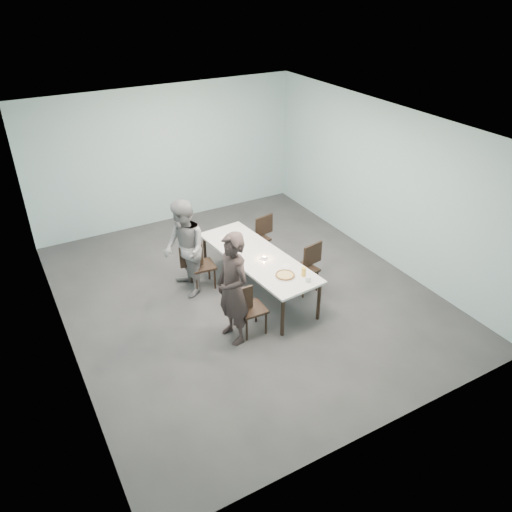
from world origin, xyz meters
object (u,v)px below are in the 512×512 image
chair_near_right (308,264)px  chair_far_left (198,263)px  diner_far (184,249)px  beer_glass (304,272)px  amber_tumbler (232,236)px  water_tumbler (308,279)px  side_plate (286,266)px  chair_near_left (247,307)px  pizza (285,275)px  table (257,258)px  diner_near (233,289)px  tealight (264,258)px  chair_far_right (260,234)px

chair_near_right → chair_far_left: bearing=-40.4°
diner_far → beer_glass: bearing=45.2°
chair_near_right → amber_tumbler: (-0.92, 1.12, 0.29)m
chair_far_left → water_tumbler: bearing=-50.3°
diner_far → side_plate: 1.78m
side_plate → chair_near_left: bearing=-159.0°
diner_far → water_tumbler: bearing=41.5°
pizza → chair_near_left: bearing=-170.8°
table → chair_near_left: size_ratio=3.07×
table → diner_near: (-0.94, -0.92, 0.22)m
chair_near_right → tealight: (-0.79, 0.19, 0.27)m
chair_near_left → amber_tumbler: (0.62, 1.70, 0.29)m
tealight → chair_near_right: bearing=-13.4°
pizza → beer_glass: beer_glass is taller
pizza → tealight: size_ratio=6.07×
diner_near → diner_far: bearing=178.8°
table → pizza: size_ratio=7.86×
pizza → amber_tumbler: amber_tumbler is taller
chair_near_left → water_tumbler: size_ratio=9.67×
side_plate → amber_tumbler: bearing=103.7°
chair_near_left → chair_far_right: size_ratio=1.00×
chair_near_left → chair_far_left: same height
amber_tumbler → tealight: bearing=-81.8°
chair_far_right → chair_near_left: bearing=44.5°
chair_near_left → pizza: (0.77, 0.12, 0.27)m
chair_near_left → chair_near_right: 1.65m
table → chair_far_right: bearing=58.4°
pizza → side_plate: (0.17, 0.24, -0.01)m
table → beer_glass: 0.99m
side_plate → table: bearing=113.6°
diner_near → diner_far: diner_near is taller
chair_near_left → tealight: bearing=47.2°
table → side_plate: side_plate is taller
chair_far_left → diner_near: (-0.10, -1.59, 0.42)m
chair_far_right → side_plate: size_ratio=4.83×
water_tumbler → amber_tumbler: water_tumbler is taller
diner_far → chair_near_left: bearing=16.6°
chair_far_left → chair_far_right: 1.55m
side_plate → water_tumbler: size_ratio=2.00×
pizza → water_tumbler: size_ratio=3.78×
chair_far_right → diner_far: diner_far is taller
side_plate → beer_glass: beer_glass is taller
diner_near → amber_tumbler: bearing=146.7°
diner_near → pizza: diner_near is taller
beer_glass → pizza: bearing=153.7°
chair_far_left → tealight: (0.90, -0.81, 0.27)m
diner_far → pizza: 1.82m
water_tumbler → chair_far_right: bearing=80.7°
table → diner_far: (-1.09, 0.62, 0.18)m
chair_far_left → side_plate: chair_far_left is taller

